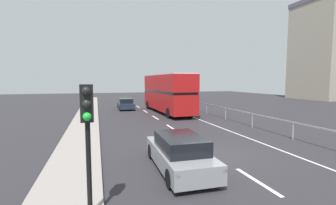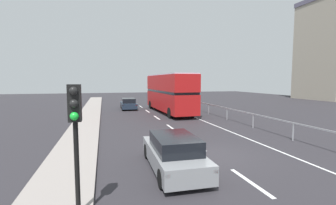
{
  "view_description": "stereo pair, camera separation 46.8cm",
  "coord_description": "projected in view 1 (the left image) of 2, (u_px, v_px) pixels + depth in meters",
  "views": [
    {
      "loc": [
        -5.25,
        -9.66,
        3.48
      ],
      "look_at": [
        -0.23,
        6.96,
        1.87
      ],
      "focal_mm": 25.38,
      "sensor_mm": 36.0,
      "label": 1
    },
    {
      "loc": [
        -4.8,
        -9.79,
        3.48
      ],
      "look_at": [
        -0.23,
        6.96,
        1.87
      ],
      "focal_mm": 25.38,
      "sensor_mm": 36.0,
      "label": 2
    }
  ],
  "objects": [
    {
      "name": "hatchback_car_near",
      "position": [
        179.0,
        153.0,
        9.26
      ],
      "size": [
        1.87,
        4.54,
        1.39
      ],
      "rotation": [
        0.0,
        0.0,
        -0.02
      ],
      "color": "gray",
      "rests_on": "ground"
    },
    {
      "name": "lane_paint_markings",
      "position": [
        192.0,
        123.0,
        19.47
      ],
      "size": [
        3.65,
        46.0,
        0.01
      ],
      "color": "silver",
      "rests_on": "ground"
    },
    {
      "name": "traffic_signal_pole",
      "position": [
        87.0,
        118.0,
        5.68
      ],
      "size": [
        0.3,
        0.42,
        3.25
      ],
      "color": "black",
      "rests_on": "near_sidewalk_kerb"
    },
    {
      "name": "ground_plane",
      "position": [
        216.0,
        157.0,
        11.04
      ],
      "size": [
        74.68,
        120.0,
        0.1
      ],
      "primitive_type": "cube",
      "color": "#2C2A2F"
    },
    {
      "name": "sedan_car_ahead",
      "position": [
        126.0,
        104.0,
        28.98
      ],
      "size": [
        1.85,
        4.46,
        1.33
      ],
      "rotation": [
        0.0,
        0.0,
        -0.02
      ],
      "color": "#1D2A3A",
      "rests_on": "ground"
    },
    {
      "name": "bridge_side_railing",
      "position": [
        226.0,
        110.0,
        21.2
      ],
      "size": [
        0.1,
        42.0,
        1.07
      ],
      "color": "gray",
      "rests_on": "ground"
    },
    {
      "name": "near_sidewalk_kerb",
      "position": [
        73.0,
        168.0,
        9.24
      ],
      "size": [
        2.13,
        80.0,
        0.14
      ],
      "primitive_type": "cube",
      "color": "gray",
      "rests_on": "ground"
    },
    {
      "name": "double_decker_bus_red",
      "position": [
        167.0,
        92.0,
        25.72
      ],
      "size": [
        2.82,
        10.92,
        4.16
      ],
      "rotation": [
        0.0,
        0.0,
        0.04
      ],
      "color": "#B11616",
      "rests_on": "ground"
    }
  ]
}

